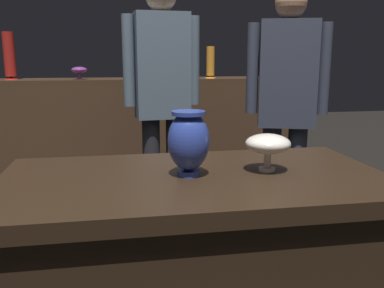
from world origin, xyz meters
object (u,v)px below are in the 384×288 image
at_px(shelf_vase_left, 79,70).
at_px(visitor_near_right, 286,102).
at_px(vase_tall_behind, 268,145).
at_px(vase_centerpiece, 189,141).
at_px(shelf_vase_right, 210,63).
at_px(visitor_center_back, 162,93).
at_px(shelf_vase_far_left, 9,56).
at_px(shelf_vase_center, 146,70).

distance_m(shelf_vase_left, visitor_near_right, 1.66).
height_order(vase_tall_behind, visitor_near_right, visitor_near_right).
height_order(vase_centerpiece, shelf_vase_right, shelf_vase_right).
bearing_deg(visitor_center_back, shelf_vase_far_left, -45.32).
bearing_deg(shelf_vase_center, vase_centerpiece, -90.53).
bearing_deg(vase_tall_behind, shelf_vase_right, 82.48).
relative_size(vase_centerpiece, visitor_center_back, 0.13).
distance_m(shelf_vase_left, visitor_center_back, 1.00).
bearing_deg(vase_centerpiece, shelf_vase_right, 75.91).
bearing_deg(shelf_vase_left, visitor_center_back, -55.73).
distance_m(vase_tall_behind, shelf_vase_right, 2.17).
bearing_deg(visitor_near_right, shelf_vase_right, -61.19).
relative_size(shelf_vase_left, shelf_vase_far_left, 0.34).
bearing_deg(shelf_vase_left, shelf_vase_center, 10.90).
height_order(vase_tall_behind, shelf_vase_far_left, shelf_vase_far_left).
bearing_deg(visitor_center_back, visitor_near_right, 153.92).
distance_m(shelf_vase_center, visitor_near_right, 1.40).
distance_m(shelf_vase_left, shelf_vase_right, 1.04).
bearing_deg(vase_centerpiece, shelf_vase_left, 103.13).
relative_size(visitor_near_right, visitor_center_back, 0.96).
distance_m(vase_tall_behind, shelf_vase_left, 2.27).
xyz_separation_m(vase_centerpiece, visitor_center_back, (0.06, 1.32, 0.03)).
relative_size(vase_centerpiece, vase_tall_behind, 1.40).
bearing_deg(shelf_vase_center, shelf_vase_left, -169.10).
xyz_separation_m(shelf_vase_right, visitor_near_right, (0.21, -1.09, -0.21)).
height_order(vase_centerpiece, vase_tall_behind, vase_centerpiece).
xyz_separation_m(vase_tall_behind, shelf_vase_far_left, (-1.28, 2.22, 0.28)).
height_order(vase_centerpiece, shelf_vase_center, shelf_vase_center).
bearing_deg(shelf_vase_right, shelf_vase_left, -179.23).
relative_size(shelf_vase_center, shelf_vase_right, 0.46).
height_order(shelf_vase_right, visitor_center_back, visitor_center_back).
xyz_separation_m(visitor_near_right, visitor_center_back, (-0.70, 0.26, 0.04)).
bearing_deg(vase_centerpiece, visitor_center_back, 87.51).
bearing_deg(vase_tall_behind, shelf_vase_left, 109.56).
xyz_separation_m(shelf_vase_far_left, shelf_vase_center, (1.04, 0.02, -0.11)).
distance_m(vase_centerpiece, shelf_vase_far_left, 2.46).
xyz_separation_m(shelf_vase_far_left, visitor_near_right, (1.77, -1.17, -0.26)).
bearing_deg(shelf_vase_center, vase_tall_behind, -83.94).
distance_m(vase_tall_behind, shelf_vase_far_left, 2.57).
xyz_separation_m(vase_centerpiece, shelf_vase_center, (0.02, 2.24, 0.15)).
relative_size(vase_tall_behind, visitor_center_back, 0.09).
distance_m(shelf_vase_center, shelf_vase_right, 0.53).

